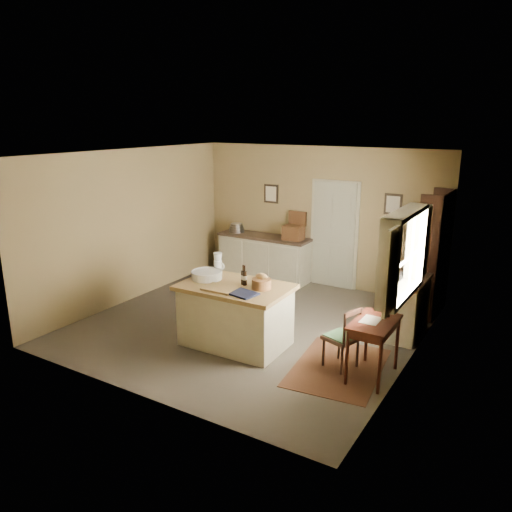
{
  "coord_description": "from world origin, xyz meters",
  "views": [
    {
      "loc": [
        3.92,
        -6.32,
        3.2
      ],
      "look_at": [
        0.08,
        0.02,
        1.15
      ],
      "focal_mm": 35.0,
      "sensor_mm": 36.0,
      "label": 1
    }
  ],
  "objects_px": {
    "shelving_unit": "(436,254)",
    "right_cabinet": "(405,307)",
    "writing_desk": "(374,329)",
    "desk_chair": "(341,338)",
    "work_island": "(235,313)",
    "sideboard": "(264,256)"
  },
  "relations": [
    {
      "from": "sideboard",
      "to": "right_cabinet",
      "type": "relative_size",
      "value": 1.96
    },
    {
      "from": "sideboard",
      "to": "writing_desk",
      "type": "height_order",
      "value": "sideboard"
    },
    {
      "from": "work_island",
      "to": "sideboard",
      "type": "height_order",
      "value": "work_island"
    },
    {
      "from": "sideboard",
      "to": "right_cabinet",
      "type": "distance_m",
      "value": 3.5
    },
    {
      "from": "work_island",
      "to": "right_cabinet",
      "type": "xyz_separation_m",
      "value": [
        2.02,
        1.6,
        -0.02
      ]
    },
    {
      "from": "writing_desk",
      "to": "desk_chair",
      "type": "bearing_deg",
      "value": 174.96
    },
    {
      "from": "desk_chair",
      "to": "right_cabinet",
      "type": "bearing_deg",
      "value": 91.63
    },
    {
      "from": "work_island",
      "to": "writing_desk",
      "type": "bearing_deg",
      "value": 1.5
    },
    {
      "from": "work_island",
      "to": "shelving_unit",
      "type": "relative_size",
      "value": 0.76
    },
    {
      "from": "sideboard",
      "to": "writing_desk",
      "type": "bearing_deg",
      "value": -41.1
    },
    {
      "from": "shelving_unit",
      "to": "writing_desk",
      "type": "bearing_deg",
      "value": -93.36
    },
    {
      "from": "desk_chair",
      "to": "shelving_unit",
      "type": "xyz_separation_m",
      "value": [
        0.6,
        2.59,
        0.62
      ]
    },
    {
      "from": "work_island",
      "to": "sideboard",
      "type": "relative_size",
      "value": 0.81
    },
    {
      "from": "writing_desk",
      "to": "right_cabinet",
      "type": "relative_size",
      "value": 0.82
    },
    {
      "from": "writing_desk",
      "to": "shelving_unit",
      "type": "xyz_separation_m",
      "value": [
        0.15,
        2.63,
        0.37
      ]
    },
    {
      "from": "writing_desk",
      "to": "right_cabinet",
      "type": "distance_m",
      "value": 1.52
    },
    {
      "from": "shelving_unit",
      "to": "right_cabinet",
      "type": "bearing_deg",
      "value": -97.82
    },
    {
      "from": "shelving_unit",
      "to": "work_island",
      "type": "bearing_deg",
      "value": -128.57
    },
    {
      "from": "work_island",
      "to": "writing_desk",
      "type": "distance_m",
      "value": 2.03
    },
    {
      "from": "work_island",
      "to": "shelving_unit",
      "type": "height_order",
      "value": "shelving_unit"
    },
    {
      "from": "writing_desk",
      "to": "desk_chair",
      "type": "distance_m",
      "value": 0.51
    },
    {
      "from": "sideboard",
      "to": "writing_desk",
      "type": "relative_size",
      "value": 2.38
    }
  ]
}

